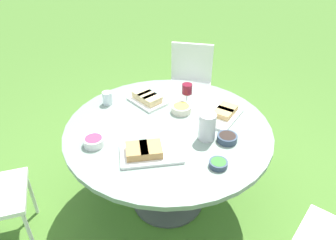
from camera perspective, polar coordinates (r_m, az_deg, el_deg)
ground_plane at (r=2.86m, az=0.00°, el=-13.76°), size 40.00×40.00×0.00m
dining_table at (r=2.41m, az=0.00°, el=-3.18°), size 1.48×1.48×0.76m
chair_near_right at (r=3.51m, az=3.83°, el=6.95°), size 0.56×0.55×0.89m
water_pitcher at (r=2.20m, az=6.85°, el=-1.17°), size 0.12×0.11×0.19m
wine_glass at (r=2.58m, az=3.34°, el=5.32°), size 0.08×0.08×0.17m
platter_bread_main at (r=2.63m, az=-3.66°, el=3.76°), size 0.32×0.35×0.07m
platter_charcuterie at (r=2.09m, az=-3.62°, el=-5.55°), size 0.40×0.24×0.07m
platter_sandwich_side at (r=2.49m, az=9.73°, el=1.05°), size 0.37×0.38×0.06m
bowl_fries at (r=2.51m, az=2.33°, el=2.01°), size 0.15×0.15×0.05m
bowl_salad at (r=2.04m, az=8.76°, el=-7.51°), size 0.11×0.11×0.04m
bowl_olives at (r=2.24m, az=10.27°, el=-3.07°), size 0.14×0.14×0.05m
bowl_dip_red at (r=2.23m, az=-12.78°, el=-3.59°), size 0.14×0.14×0.06m
cup_water_near at (r=2.64m, az=-10.51°, el=3.80°), size 0.08×0.08×0.10m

